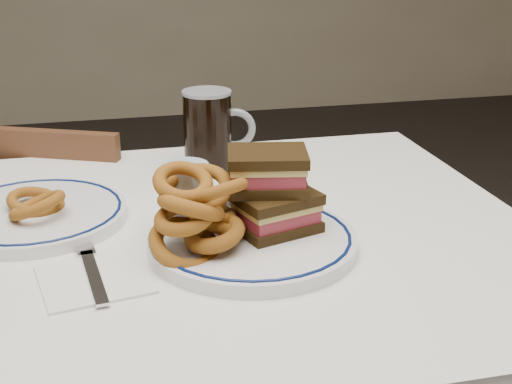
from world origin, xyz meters
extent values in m
cube|color=silver|center=(0.00, 0.00, 0.73)|extent=(1.26, 0.86, 0.03)
cylinder|color=#3F2414|center=(0.54, 0.34, 0.35)|extent=(0.06, 0.06, 0.71)
cube|color=silver|center=(0.63, 0.00, 0.65)|extent=(0.01, 0.86, 0.17)
cube|color=silver|center=(0.00, 0.43, 0.65)|extent=(1.26, 0.01, 0.17)
cube|color=#3F2414|center=(-0.08, 0.60, 0.38)|extent=(0.49, 0.49, 0.04)
cylinder|color=#3F2414|center=(0.13, 0.68, 0.18)|extent=(0.03, 0.03, 0.36)
cylinder|color=#3F2414|center=(-0.16, 0.81, 0.18)|extent=(0.03, 0.03, 0.36)
cube|color=#3F2414|center=(-0.15, 0.44, 0.60)|extent=(0.35, 0.18, 0.41)
cylinder|color=white|center=(0.18, -0.08, 0.76)|extent=(0.30, 0.30, 0.02)
torus|color=#0A194E|center=(0.18, -0.08, 0.77)|extent=(0.28, 0.28, 0.01)
cube|color=black|center=(0.22, -0.06, 0.78)|extent=(0.13, 0.12, 0.01)
cube|color=#AC3246|center=(0.22, -0.06, 0.79)|extent=(0.12, 0.11, 0.02)
cube|color=tan|center=(0.22, -0.06, 0.81)|extent=(0.13, 0.11, 0.01)
cube|color=black|center=(0.22, -0.06, 0.82)|extent=(0.13, 0.12, 0.01)
cube|color=black|center=(0.21, -0.05, 0.84)|extent=(0.13, 0.11, 0.01)
cube|color=#AC3246|center=(0.21, -0.05, 0.85)|extent=(0.12, 0.10, 0.02)
cube|color=tan|center=(0.21, -0.05, 0.87)|extent=(0.12, 0.10, 0.01)
cube|color=black|center=(0.21, -0.05, 0.88)|extent=(0.13, 0.11, 0.01)
torus|color=brown|center=(0.08, -0.11, 0.78)|extent=(0.11, 0.10, 0.08)
torus|color=brown|center=(0.12, -0.11, 0.79)|extent=(0.09, 0.09, 0.05)
torus|color=brown|center=(0.13, -0.08, 0.80)|extent=(0.09, 0.09, 0.05)
torus|color=brown|center=(0.12, -0.07, 0.81)|extent=(0.09, 0.09, 0.05)
torus|color=brown|center=(0.08, -0.11, 0.82)|extent=(0.09, 0.08, 0.04)
torus|color=brown|center=(0.09, -0.10, 0.83)|extent=(0.10, 0.10, 0.07)
torus|color=brown|center=(0.11, -0.05, 0.84)|extent=(0.11, 0.10, 0.07)
torus|color=brown|center=(0.13, -0.10, 0.85)|extent=(0.09, 0.08, 0.07)
torus|color=brown|center=(0.09, -0.08, 0.86)|extent=(0.09, 0.08, 0.05)
cylinder|color=silver|center=(0.15, 0.02, 0.78)|extent=(0.05, 0.05, 0.03)
cylinder|color=#8D0B02|center=(0.15, 0.02, 0.79)|extent=(0.04, 0.04, 0.01)
cylinder|color=black|center=(0.18, 0.28, 0.82)|extent=(0.09, 0.09, 0.15)
cylinder|color=gray|center=(0.18, 0.28, 0.90)|extent=(0.09, 0.09, 0.01)
torus|color=gray|center=(0.23, 0.27, 0.83)|extent=(0.08, 0.03, 0.08)
cylinder|color=#A1BDD0|center=(0.10, 0.00, 0.80)|extent=(0.07, 0.07, 0.11)
cylinder|color=white|center=(-0.13, 0.10, 0.76)|extent=(0.29, 0.29, 0.02)
torus|color=#0A194E|center=(-0.13, 0.10, 0.77)|extent=(0.27, 0.27, 0.01)
torus|color=brown|center=(-0.12, 0.11, 0.78)|extent=(0.09, 0.09, 0.04)
torus|color=brown|center=(-0.12, 0.07, 0.79)|extent=(0.10, 0.09, 0.06)
cube|color=white|center=(-0.04, -0.12, 0.75)|extent=(0.16, 0.16, 0.00)
cube|color=silver|center=(-0.04, -0.12, 0.76)|extent=(0.03, 0.16, 0.00)
cube|color=silver|center=(-0.05, -0.04, 0.76)|extent=(0.03, 0.04, 0.00)
camera|label=1|loc=(-0.02, -0.97, 1.19)|focal=50.00mm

